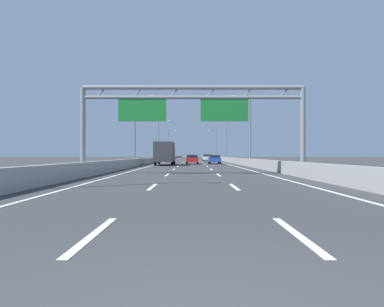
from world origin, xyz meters
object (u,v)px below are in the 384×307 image
Objects in this scene: sign_gantry at (190,107)px; streetlamp_left_near at (1,52)px; streetlamp_left_mid at (136,125)px; box_truck at (165,153)px; streetlamp_left_far at (159,137)px; yellow_car at (206,157)px; streetlamp_right_mid at (248,125)px; green_car at (191,157)px; streetlamp_right_distant at (215,142)px; blue_car at (214,159)px; streetlamp_left_distant at (169,142)px; black_car at (192,157)px; red_car at (192,159)px; white_car at (207,158)px; streetlamp_right_far at (225,137)px.

streetlamp_left_near is (-7.31, -11.12, 0.59)m from sign_gantry.
streetlamp_left_mid is (0.00, 32.58, 0.00)m from streetlamp_left_near.
streetlamp_left_near and streetlamp_left_mid have the same top height.
streetlamp_left_near reaches higher than box_truck.
streetlamp_left_far is at bearing 90.00° from streetlamp_left_mid.
streetlamp_left_mid is 2.15× the size of yellow_car.
streetlamp_right_mid is 57.50m from green_car.
green_car is (-7.70, -8.38, -4.64)m from streetlamp_right_distant.
streetlamp_left_mid is 1.22× the size of box_truck.
streetlamp_left_distant is at bearing 100.81° from blue_car.
streetlamp_left_distant reaches higher than box_truck.
streetlamp_left_far is at bearing -98.10° from black_car.
streetlamp_left_far is 1.00× the size of streetlamp_right_distant.
sign_gantry is at bearing -71.20° from streetlamp_left_mid.
blue_car is 38.19m from yellow_car.
streetlamp_left_mid is 57.44m from green_car.
black_car is at bearing 68.89° from streetlamp_left_distant.
green_car is at bearing 97.72° from streetlamp_right_mid.
streetlamp_right_mid is 2.24× the size of black_car.
streetlamp_left_distant is 2.27× the size of red_car.
green_car is 1.11× the size of white_car.
green_car is (7.23, 24.21, -4.64)m from streetlamp_left_far.
box_truck is (-11.21, -31.54, -3.72)m from streetlamp_right_far.
streetlamp_left_far is at bearing 180.00° from streetlamp_right_far.
streetlamp_left_far is 25.69m from green_car.
black_car is (-7.59, 19.00, -4.65)m from streetlamp_right_distant.
blue_car is at bearing 116.73° from streetlamp_right_mid.
white_car is (10.84, 65.46, -4.62)m from streetlamp_left_near.
white_car is (-4.09, 32.88, -4.62)m from streetlamp_right_mid.
streetlamp_left_distant is at bearing 180.00° from streetlamp_right_distant.
streetlamp_right_far is (7.62, 54.05, 0.59)m from sign_gantry.
streetlamp_left_distant is (-14.93, 65.17, 0.00)m from streetlamp_right_mid.
streetlamp_right_mid reaches higher than red_car.
sign_gantry is 86.97m from streetlamp_right_distant.
streetlamp_left_far is 14.93m from streetlamp_right_far.
streetlamp_right_far is at bearing -4.08° from white_car.
streetlamp_left_near is 2.27× the size of red_car.
red_car is 7.02m from box_truck.
streetlamp_left_mid is 2.07× the size of blue_car.
green_car is at bearing 98.58° from white_car.
streetlamp_left_near is at bearing -94.63° from green_car.
white_car is at bearing -81.42° from green_car.
yellow_car is (-3.74, 13.55, -4.68)m from streetlamp_right_far.
white_car is at bearing -91.51° from yellow_car.
streetlamp_right_mid is at bearing -85.37° from yellow_car.
yellow_car is (11.19, -19.03, -4.68)m from streetlamp_left_distant.
sign_gantry is at bearing -90.02° from black_car.
streetlamp_left_far is (0.00, 65.17, 0.00)m from streetlamp_left_near.
sign_gantry is at bearing -95.03° from streetlamp_right_distant.
streetlamp_left_near is 79.65m from yellow_car.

